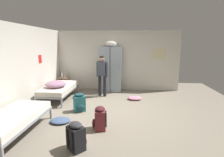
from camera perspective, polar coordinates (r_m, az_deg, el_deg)
The scene contains 15 objects.
ground_plane at distance 5.25m, azimuth -0.27°, elevation -10.79°, with size 8.38×8.38×0.00m, color gray.
room_backdrop at distance 6.45m, azimuth -10.59°, elevation 4.69°, with size 5.19×5.30×2.51m.
locker_bank at distance 7.29m, azimuth -0.44°, elevation 3.36°, with size 0.90×0.55×2.07m.
shelf_unit at distance 7.76m, azimuth -15.23°, elevation -1.23°, with size 0.38×0.30×0.57m.
bed_left_rear at distance 6.62m, azimuth -16.67°, elevation -3.12°, with size 0.90×1.90×0.49m.
bed_left_front at distance 4.43m, azimuth -29.52°, elevation -11.30°, with size 0.90×1.90×0.49m.
bedding_heap at distance 6.37m, azimuth -17.75°, elevation -1.74°, with size 0.70×0.70×0.22m.
person_traveler at distance 6.58m, azimuth -3.23°, elevation 2.07°, with size 0.46×0.30×1.53m.
water_bottle at distance 7.75m, azimuth -15.86°, elevation 1.24°, with size 0.06×0.06×0.24m.
lotion_bottle at distance 7.64m, azimuth -14.96°, elevation 0.87°, with size 0.05×0.05×0.16m.
backpack_teal at distance 5.31m, azimuth -10.49°, elevation -7.73°, with size 0.40×0.41×0.55m.
backpack_black at distance 3.52m, azimuth -11.46°, elevation -18.00°, with size 0.42×0.42×0.55m.
backpack_maroon at distance 4.19m, azimuth -4.02°, elevation -12.86°, with size 0.37×0.35×0.55m.
clothes_pile_denim at distance 4.78m, azimuth -16.42°, elevation -12.92°, with size 0.51×0.43×0.10m.
clothes_pile_pink at distance 6.38m, azimuth 7.36°, elevation -6.29°, with size 0.49×0.39×0.11m.
Camera 1 is at (0.48, -4.84, 1.97)m, focal length 28.19 mm.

